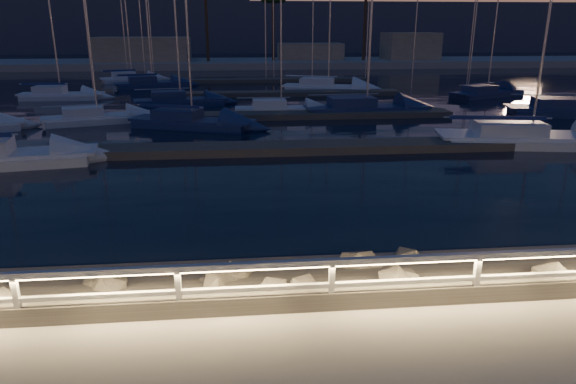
% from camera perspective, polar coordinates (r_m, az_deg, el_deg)
% --- Properties ---
extents(ground, '(400.00, 400.00, 0.00)m').
position_cam_1_polar(ground, '(11.15, 15.19, -11.72)').
color(ground, gray).
rests_on(ground, ground).
extents(harbor_water, '(400.00, 440.00, 0.60)m').
position_cam_1_polar(harbor_water, '(40.90, -0.26, 8.95)').
color(harbor_water, black).
rests_on(harbor_water, ground).
extents(guard_rail, '(44.11, 0.12, 1.06)m').
position_cam_1_polar(guard_rail, '(10.77, 15.18, -8.16)').
color(guard_rail, silver).
rests_on(guard_rail, ground).
extents(riprap, '(21.18, 3.00, 1.44)m').
position_cam_1_polar(riprap, '(12.07, -10.79, -10.25)').
color(riprap, '#635E55').
rests_on(riprap, ground).
extents(floating_docks, '(22.00, 36.00, 0.40)m').
position_cam_1_polar(floating_docks, '(42.07, -0.42, 9.98)').
color(floating_docks, '#575048').
rests_on(floating_docks, ground).
extents(far_shore, '(160.00, 14.00, 5.20)m').
position_cam_1_polar(far_shore, '(83.29, -3.18, 14.36)').
color(far_shore, gray).
rests_on(far_shore, ground).
extents(palm_center, '(3.00, 3.00, 9.70)m').
position_cam_1_polar(palm_center, '(82.28, -1.68, 20.25)').
color(palm_center, '#453220').
rests_on(palm_center, ground).
extents(distant_hills, '(230.00, 37.50, 18.00)m').
position_cam_1_polar(distant_hills, '(143.87, -13.54, 17.17)').
color(distant_hills, '#353E53').
rests_on(distant_hills, ground).
extents(sailboat_c, '(8.02, 4.76, 13.18)m').
position_cam_1_polar(sailboat_c, '(32.74, -10.90, 7.77)').
color(sailboat_c, navy).
rests_on(sailboat_c, ground).
extents(sailboat_d, '(9.90, 4.40, 16.19)m').
position_cam_1_polar(sailboat_d, '(29.97, 24.91, 5.59)').
color(sailboat_d, silver).
rests_on(sailboat_d, ground).
extents(sailboat_e, '(7.41, 3.46, 12.25)m').
position_cam_1_polar(sailboat_e, '(42.06, -12.11, 9.92)').
color(sailboat_e, navy).
rests_on(sailboat_e, ground).
extents(sailboat_f, '(7.05, 3.85, 11.59)m').
position_cam_1_polar(sailboat_f, '(35.91, -20.66, 7.81)').
color(sailboat_f, silver).
rests_on(sailboat_f, ground).
extents(sailboat_g, '(9.01, 3.25, 15.01)m').
position_cam_1_polar(sailboat_g, '(37.60, 8.38, 9.24)').
color(sailboat_g, navy).
rests_on(sailboat_g, ground).
extents(sailboat_h, '(9.71, 4.92, 15.82)m').
position_cam_1_polar(sailboat_h, '(41.72, 29.08, 8.04)').
color(sailboat_h, navy).
rests_on(sailboat_h, ground).
extents(sailboat_i, '(7.00, 2.23, 11.89)m').
position_cam_1_polar(sailboat_i, '(49.07, -24.10, 9.87)').
color(sailboat_i, silver).
rests_on(sailboat_i, ground).
extents(sailboat_j, '(6.62, 2.08, 11.21)m').
position_cam_1_polar(sailboat_j, '(37.21, -1.03, 9.24)').
color(sailboat_j, silver).
rests_on(sailboat_j, ground).
extents(sailboat_k, '(9.04, 5.09, 14.81)m').
position_cam_1_polar(sailboat_k, '(50.88, 4.23, 11.60)').
color(sailboat_k, silver).
rests_on(sailboat_k, ground).
extents(sailboat_l, '(7.86, 5.11, 12.99)m').
position_cam_1_polar(sailboat_l, '(50.08, 21.12, 10.31)').
color(sailboat_l, navy).
rests_on(sailboat_l, ground).
extents(sailboat_m, '(7.02, 4.24, 11.66)m').
position_cam_1_polar(sailboat_m, '(62.16, -17.11, 11.99)').
color(sailboat_m, silver).
rests_on(sailboat_m, ground).
extents(sailboat_n, '(7.78, 4.19, 12.79)m').
position_cam_1_polar(sailboat_n, '(55.82, -15.04, 11.58)').
color(sailboat_n, navy).
rests_on(sailboat_n, ground).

